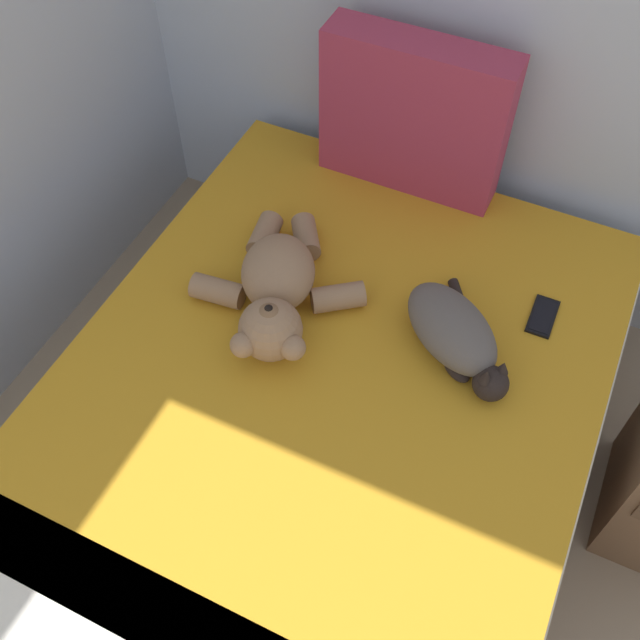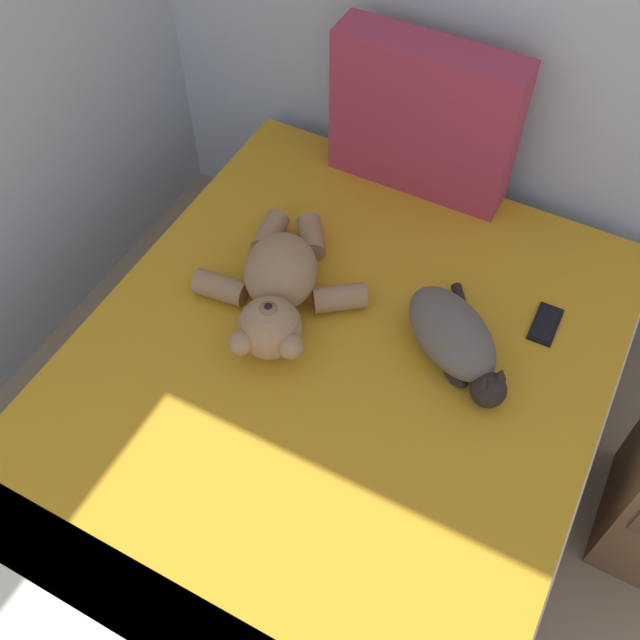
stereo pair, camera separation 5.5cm
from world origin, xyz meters
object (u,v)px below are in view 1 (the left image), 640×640
teddy_bear (276,290)px  bed (326,427)px  cat (455,334)px  cell_phone (543,316)px  patterned_cushion (414,116)px

teddy_bear → bed: bearing=-35.1°
cat → teddy_bear: teddy_bear is taller
teddy_bear → cell_phone: size_ratio=4.07×
patterned_cushion → cat: 0.75m
cell_phone → cat: bearing=-132.9°
patterned_cushion → cell_phone: 0.75m
bed → cat: cat is taller
cat → patterned_cushion: bearing=121.5°
bed → teddy_bear: size_ratio=3.19×
bed → cell_phone: cell_phone is taller
cat → cell_phone: size_ratio=2.70×
patterned_cushion → cell_phone: bearing=-34.2°
bed → cat: 0.51m
patterned_cushion → cat: bearing=-58.5°
bed → teddy_bear: 0.46m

